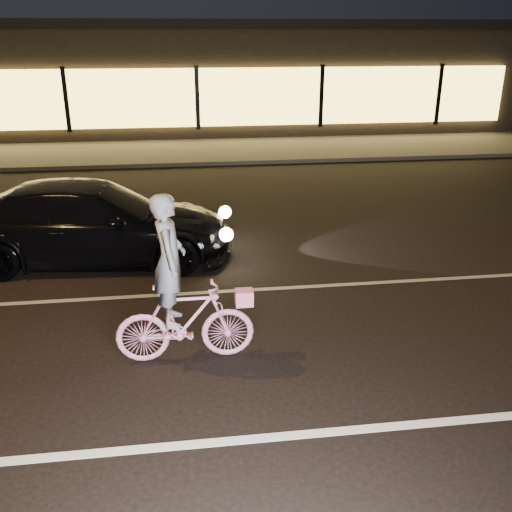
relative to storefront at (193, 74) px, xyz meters
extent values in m
plane|color=black|center=(0.00, -18.97, -2.15)|extent=(90.00, 90.00, 0.00)
cube|color=silver|center=(0.00, -20.47, -2.14)|extent=(60.00, 0.12, 0.01)
cube|color=gray|center=(0.00, -16.97, -2.14)|extent=(60.00, 0.10, 0.01)
cube|color=#383533|center=(0.00, -5.97, -2.09)|extent=(30.00, 4.00, 0.12)
cube|color=black|center=(0.00, 0.03, -0.15)|extent=(25.00, 8.00, 4.00)
cube|color=black|center=(0.00, 0.03, 1.90)|extent=(25.40, 8.40, 0.30)
cube|color=#FFCF59|center=(0.00, -4.07, -0.55)|extent=(23.00, 0.15, 2.00)
cube|color=black|center=(-4.50, -4.15, -0.55)|extent=(0.15, 0.08, 2.20)
cube|color=black|center=(0.00, -4.15, -0.55)|extent=(0.15, 0.08, 2.20)
cube|color=black|center=(4.50, -4.15, -0.55)|extent=(0.15, 0.08, 2.20)
cube|color=black|center=(9.00, -4.15, -0.55)|extent=(0.15, 0.08, 2.20)
imported|color=#EA3797|center=(-0.77, -18.86, -1.64)|extent=(1.69, 0.48, 1.01)
imported|color=silver|center=(-0.91, -18.86, -0.82)|extent=(0.38, 0.58, 1.59)
cube|color=#FE6193|center=(-0.04, -18.86, -1.36)|extent=(0.21, 0.17, 0.19)
imported|color=black|center=(-2.28, -15.31, -1.45)|extent=(4.93, 2.28, 1.39)
sphere|color=#FFF2BF|center=(0.06, -14.83, -1.51)|extent=(0.23, 0.23, 0.23)
sphere|color=#FFF2BF|center=(-0.02, -16.11, -1.51)|extent=(0.23, 0.23, 0.23)
camera|label=1|loc=(-0.74, -25.04, 1.64)|focal=40.00mm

